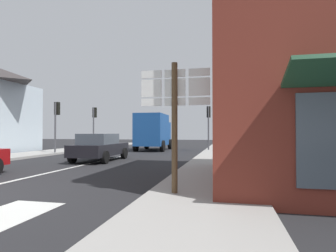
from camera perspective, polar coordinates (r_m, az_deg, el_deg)
ground_plane at (r=16.83m, az=-11.29°, el=-6.54°), size 80.00×80.00×0.00m
sidewalk_right at (r=13.44m, az=10.05°, el=-7.59°), size 2.71×44.00×0.14m
lane_centre_stripe at (r=13.28m, az=-18.30°, el=-7.90°), size 0.16×12.00×0.01m
lane_turn_arrow at (r=6.16m, az=-30.92°, el=-15.68°), size 1.20×2.20×0.01m
sedan_far at (r=15.53m, az=-13.81°, el=-4.16°), size 2.04×4.24×1.47m
delivery_truck at (r=23.67m, az=-3.01°, el=-1.02°), size 2.62×5.07×3.05m
route_sign_post at (r=6.57m, az=1.38°, el=2.63°), size 1.66×0.14×3.20m
traffic_light_far_right at (r=22.74m, az=8.32°, el=1.64°), size 0.30×0.49×3.64m
traffic_light_far_left at (r=25.86m, az=-14.88°, el=1.52°), size 0.30×0.49×3.77m
traffic_light_near_left at (r=21.05m, az=-21.88°, el=2.00°), size 0.30×0.49×3.67m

